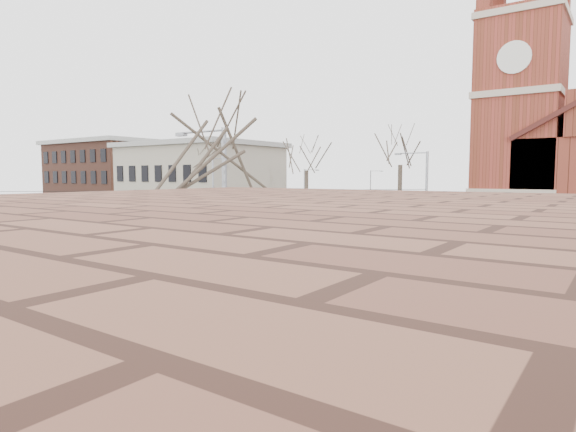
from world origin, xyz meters
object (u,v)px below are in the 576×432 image
Objects in this scene: signal_pole_nw at (214,197)px; streetlight_north_b at (371,192)px; tree_nw_far at (205,165)px; parked_car_a at (431,270)px; tree_ne at (400,158)px; signal_pole_ne at (424,205)px; signal_pole_se at (222,235)px; tree_nw_near at (307,165)px; cargo_van at (249,257)px; tree_se at (212,188)px; streetlight_north_a at (305,197)px.

streetlight_north_b is (0.67, 36.50, -0.48)m from signal_pole_nw.
signal_pole_nw reaches higher than streetlight_north_b.
parked_car_a is at bearing -11.12° from tree_nw_far.
tree_nw_far is at bearing -96.78° from streetlight_north_b.
tree_ne is at bearing 3.69° from signal_pole_nw.
tree_nw_far is at bearing 148.99° from signal_pole_nw.
tree_ne is at bearing 153.05° from signal_pole_ne.
signal_pole_ne and signal_pole_nw have the same top height.
signal_pole_nw is 1.12× the size of streetlight_north_b.
streetlight_north_b is 40.43m from tree_ne.
tree_nw_near reaches higher than signal_pole_se.
streetlight_north_b is 1.27× the size of cargo_van.
tree_nw_far reaches higher than streetlight_north_b.
signal_pole_se is 0.77× the size of tree_nw_far.
streetlight_north_b is 0.84× the size of tree_se.
cargo_van is at bearing 110.43° from parked_car_a.
signal_pole_nw is 5.30m from tree_nw_far.
signal_pole_ne and signal_pole_se have the same top height.
cargo_van is 0.55× the size of tree_nw_near.
signal_pole_se reaches higher than streetlight_north_a.
streetlight_north_a and streetlight_north_b have the same top height.
tree_se is at bearing -60.17° from streetlight_north_a.
streetlight_north_b is 0.69× the size of tree_nw_far.
tree_nw_near reaches higher than streetlight_north_a.
streetlight_north_a is 0.70× the size of tree_nw_near.
streetlight_north_a is at bearing -90.00° from streetlight_north_b.
signal_pole_nw is 32.28m from signal_pole_se.
tree_nw_far is 39.87m from tree_se.
cargo_van is at bearing -37.47° from signal_pole_nw.
tree_ne reaches higher than streetlight_north_b.
signal_pole_nw is 1.42× the size of cargo_van.
signal_pole_ne is 1.00× the size of signal_pole_se.
tree_nw_near is at bearing 117.67° from tree_se.
tree_ne is at bearing -61.11° from streetlight_north_b.
signal_pole_ne is 4.71m from tree_ne.
streetlight_north_b reaches higher than cargo_van.
signal_pole_nw is 36.01m from tree_se.
streetlight_north_a is at bearing 143.10° from signal_pole_ne.
streetlight_north_b is 36.38m from tree_nw_near.
parked_car_a is 23.33m from tree_se.
tree_ne reaches higher than cargo_van.
signal_pole_se is 20.14m from parked_car_a.
cargo_van is at bearing 126.63° from tree_se.
cargo_van is 0.53× the size of tree_ne.
signal_pole_ne is at bearing -26.95° from tree_ne.
parked_car_a is at bearing -59.14° from streetlight_north_b.
streetlight_north_a is at bearing 74.16° from tree_nw_far.
signal_pole_nw is 36.51m from streetlight_north_b.
tree_nw_far reaches higher than cargo_van.
streetlight_north_b is at bearing 92.78° from cargo_van.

